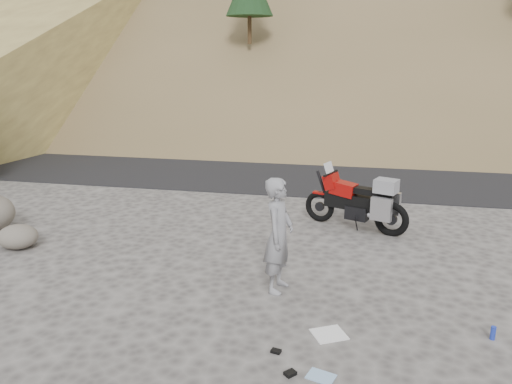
{
  "coord_description": "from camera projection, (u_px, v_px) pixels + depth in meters",
  "views": [
    {
      "loc": [
        0.72,
        -7.54,
        3.76
      ],
      "look_at": [
        -1.3,
        2.26,
        1.0
      ],
      "focal_mm": 35.0,
      "sensor_mm": 36.0,
      "label": 1
    }
  ],
  "objects": [
    {
      "name": "ground",
      "position": [
        305.0,
        290.0,
        8.25
      ],
      "size": [
        140.0,
        140.0,
        0.0
      ],
      "primitive_type": "plane",
      "color": "#474442",
      "rests_on": "ground"
    },
    {
      "name": "road",
      "position": [
        334.0,
        171.0,
        16.75
      ],
      "size": [
        120.0,
        7.0,
        0.05
      ],
      "primitive_type": "cube",
      "color": "black",
      "rests_on": "ground"
    },
    {
      "name": "gear_glove_a",
      "position": [
        276.0,
        351.0,
        6.51
      ],
      "size": [
        0.15,
        0.12,
        0.04
      ],
      "primitive_type": "cube",
      "rotation": [
        0.0,
        0.0,
        -0.22
      ],
      "color": "black",
      "rests_on": "ground"
    },
    {
      "name": "gear_glove_b",
      "position": [
        290.0,
        373.0,
        6.05
      ],
      "size": [
        0.17,
        0.17,
        0.05
      ],
      "primitive_type": "cube",
      "rotation": [
        0.0,
        0.0,
        0.83
      ],
      "color": "black",
      "rests_on": "ground"
    },
    {
      "name": "small_rock",
      "position": [
        18.0,
        237.0,
        9.99
      ],
      "size": [
        0.98,
        0.93,
        0.48
      ],
      "rotation": [
        0.0,
        0.0,
        -0.32
      ],
      "color": "#565149",
      "rests_on": "ground"
    },
    {
      "name": "man",
      "position": [
        278.0,
        289.0,
        8.28
      ],
      "size": [
        0.55,
        0.75,
        1.9
      ],
      "primitive_type": "imported",
      "rotation": [
        0.0,
        0.0,
        1.42
      ],
      "color": "gray",
      "rests_on": "ground"
    },
    {
      "name": "gear_bottle",
      "position": [
        493.0,
        333.0,
        6.8
      ],
      "size": [
        0.08,
        0.08,
        0.19
      ],
      "primitive_type": "cylinder",
      "rotation": [
        0.0,
        0.0,
        -0.09
      ],
      "color": "#1C32AA",
      "rests_on": "ground"
    },
    {
      "name": "gear_blue_cloth",
      "position": [
        321.0,
        377.0,
        6.02
      ],
      "size": [
        0.39,
        0.33,
        0.01
      ],
      "primitive_type": "cube",
      "rotation": [
        0.0,
        0.0,
        -0.31
      ],
      "color": "#8FB4DD",
      "rests_on": "ground"
    },
    {
      "name": "motorcycle",
      "position": [
        360.0,
        202.0,
        10.97
      ],
      "size": [
        2.32,
        1.22,
        1.45
      ],
      "rotation": [
        0.0,
        0.0,
        -0.38
      ],
      "color": "black",
      "rests_on": "ground"
    },
    {
      "name": "gear_white_cloth",
      "position": [
        329.0,
        334.0,
        6.93
      ],
      "size": [
        0.58,
        0.56,
        0.01
      ],
      "primitive_type": "cube",
      "rotation": [
        0.0,
        0.0,
        0.49
      ],
      "color": "white",
      "rests_on": "ground"
    }
  ]
}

